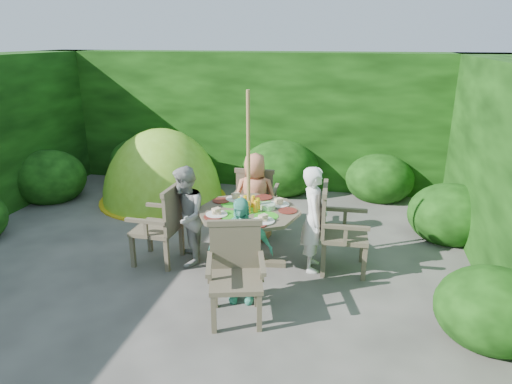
% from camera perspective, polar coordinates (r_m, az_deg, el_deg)
% --- Properties ---
extents(ground, '(60.00, 60.00, 0.00)m').
position_cam_1_polar(ground, '(5.83, -8.84, -9.69)').
color(ground, '#403E39').
rests_on(ground, ground).
extents(hedge_enclosure, '(9.00, 9.00, 2.50)m').
position_cam_1_polar(hedge_enclosure, '(6.56, -5.12, 5.43)').
color(hedge_enclosure, black).
rests_on(hedge_enclosure, ground).
extents(patio_table, '(1.45, 1.45, 0.90)m').
position_cam_1_polar(patio_table, '(5.64, -0.87, -3.37)').
color(patio_table, '#443C2C').
rests_on(patio_table, ground).
extents(parasol_pole, '(0.05, 0.05, 2.20)m').
position_cam_1_polar(parasol_pole, '(5.48, -0.94, 1.16)').
color(parasol_pole, olive).
rests_on(parasol_pole, ground).
extents(garden_chair_right, '(0.59, 0.65, 1.04)m').
position_cam_1_polar(garden_chair_right, '(5.67, 10.14, -4.43)').
color(garden_chair_right, '#443C2C').
rests_on(garden_chair_right, ground).
extents(garden_chair_left, '(0.55, 0.61, 1.00)m').
position_cam_1_polar(garden_chair_left, '(5.88, -11.60, -3.88)').
color(garden_chair_left, '#443C2C').
rests_on(garden_chair_left, ground).
extents(garden_chair_back, '(0.60, 0.54, 0.96)m').
position_cam_1_polar(garden_chair_back, '(6.70, 0.05, -0.79)').
color(garden_chair_back, '#443C2C').
rests_on(garden_chair_back, ground).
extents(garden_chair_front, '(0.69, 0.65, 0.96)m').
position_cam_1_polar(garden_chair_front, '(4.71, -2.56, -9.75)').
color(garden_chair_front, '#443C2C').
rests_on(garden_chair_front, ground).
extents(child_right, '(0.38, 0.52, 1.32)m').
position_cam_1_polar(child_right, '(5.60, 7.26, -3.38)').
color(child_right, white).
rests_on(child_right, ground).
extents(child_left, '(0.66, 0.74, 1.27)m').
position_cam_1_polar(child_left, '(5.77, -8.85, -3.03)').
color(child_left, '#9C9D97').
rests_on(child_left, ground).
extents(child_back, '(0.68, 0.50, 1.26)m').
position_cam_1_polar(child_back, '(6.38, -0.13, -0.69)').
color(child_back, '#CF7955').
rests_on(child_back, ground).
extents(child_front, '(0.73, 0.37, 1.19)m').
position_cam_1_polar(child_front, '(4.93, -1.95, -7.25)').
color(child_front, '#52BFA4').
rests_on(child_front, ground).
extents(dome_tent, '(2.54, 2.54, 2.55)m').
position_cam_1_polar(dome_tent, '(8.33, -11.46, -0.92)').
color(dome_tent, '#7BB723').
rests_on(dome_tent, ground).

